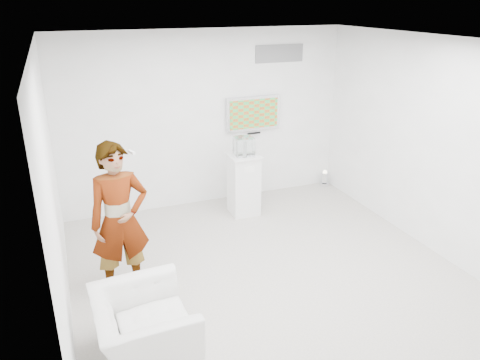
{
  "coord_description": "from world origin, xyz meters",
  "views": [
    {
      "loc": [
        -2.31,
        -4.99,
        3.45
      ],
      "look_at": [
        -0.12,
        0.6,
        1.1
      ],
      "focal_mm": 35.0,
      "sensor_mm": 36.0,
      "label": 1
    }
  ],
  "objects_px": {
    "tv": "(253,113)",
    "pedestal": "(244,184)",
    "person": "(120,221)",
    "floor_uplight": "(325,178)",
    "armchair": "(144,329)"
  },
  "relations": [
    {
      "from": "tv",
      "to": "pedestal",
      "type": "height_order",
      "value": "tv"
    },
    {
      "from": "person",
      "to": "floor_uplight",
      "type": "bearing_deg",
      "value": 21.47
    },
    {
      "from": "tv",
      "to": "floor_uplight",
      "type": "height_order",
      "value": "tv"
    },
    {
      "from": "pedestal",
      "to": "floor_uplight",
      "type": "distance_m",
      "value": 2.04
    },
    {
      "from": "person",
      "to": "floor_uplight",
      "type": "relative_size",
      "value": 6.42
    },
    {
      "from": "armchair",
      "to": "floor_uplight",
      "type": "xyz_separation_m",
      "value": [
        4.15,
        3.42,
        -0.2
      ]
    },
    {
      "from": "armchair",
      "to": "floor_uplight",
      "type": "bearing_deg",
      "value": -52.47
    },
    {
      "from": "pedestal",
      "to": "floor_uplight",
      "type": "xyz_separation_m",
      "value": [
        1.93,
        0.56,
        -0.37
      ]
    },
    {
      "from": "tv",
      "to": "person",
      "type": "relative_size",
      "value": 0.51
    },
    {
      "from": "person",
      "to": "armchair",
      "type": "xyz_separation_m",
      "value": [
        0.01,
        -1.27,
        -0.62
      ]
    },
    {
      "from": "tv",
      "to": "pedestal",
      "type": "relative_size",
      "value": 0.96
    },
    {
      "from": "pedestal",
      "to": "floor_uplight",
      "type": "relative_size",
      "value": 3.43
    },
    {
      "from": "pedestal",
      "to": "armchair",
      "type": "bearing_deg",
      "value": -127.83
    },
    {
      "from": "tv",
      "to": "person",
      "type": "distance_m",
      "value": 3.55
    },
    {
      "from": "tv",
      "to": "armchair",
      "type": "relative_size",
      "value": 0.92
    }
  ]
}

